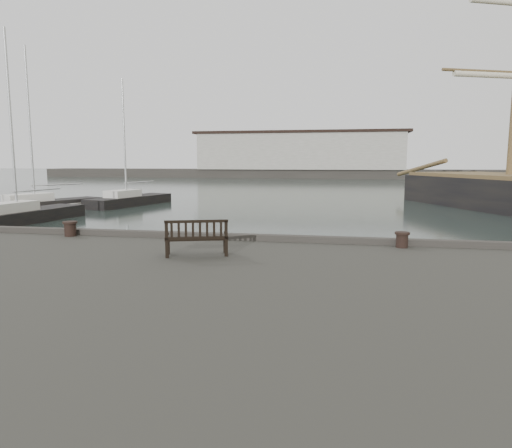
# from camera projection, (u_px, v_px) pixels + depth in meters

# --- Properties ---
(ground) EXTENTS (400.00, 400.00, 0.00)m
(ground) POSITION_uv_depth(u_px,v_px,m) (267.00, 290.00, 13.87)
(ground) COLOR black
(ground) RESTS_ON ground
(breakwater) EXTENTS (140.00, 9.50, 12.20)m
(breakwater) POSITION_uv_depth(u_px,v_px,m) (314.00, 159.00, 103.61)
(breakwater) COLOR #383530
(breakwater) RESTS_ON ground
(bench) EXTENTS (1.63, 0.99, 0.89)m
(bench) POSITION_uv_depth(u_px,v_px,m) (197.00, 244.00, 11.35)
(bench) COLOR black
(bench) RESTS_ON quay
(bollard_left) EXTENTS (0.54, 0.54, 0.46)m
(bollard_left) POSITION_uv_depth(u_px,v_px,m) (70.00, 229.00, 14.30)
(bollard_left) COLOR black
(bollard_left) RESTS_ON quay
(bollard_right) EXTENTS (0.51, 0.51, 0.42)m
(bollard_right) POSITION_uv_depth(u_px,v_px,m) (402.00, 240.00, 12.42)
(bollard_right) COLOR black
(bollard_right) RESTS_ON quay
(yacht_b) EXTENTS (6.02, 9.87, 13.05)m
(yacht_b) POSITION_uv_depth(u_px,v_px,m) (41.00, 208.00, 35.92)
(yacht_b) COLOR black
(yacht_b) RESTS_ON ground
(yacht_c) EXTENTS (3.20, 9.32, 12.36)m
(yacht_c) POSITION_uv_depth(u_px,v_px,m) (24.00, 219.00, 28.91)
(yacht_c) COLOR black
(yacht_c) RESTS_ON ground
(yacht_d) EXTENTS (4.48, 9.34, 11.43)m
(yacht_d) POSITION_uv_depth(u_px,v_px,m) (130.00, 203.00, 40.43)
(yacht_d) COLOR black
(yacht_d) RESTS_ON ground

